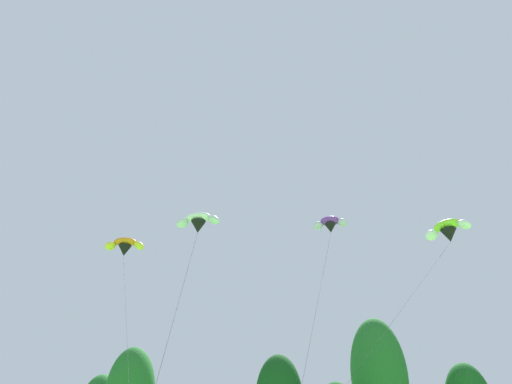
{
  "coord_description": "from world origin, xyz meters",
  "views": [
    {
      "loc": [
        2.11,
        -1.47,
        2.07
      ],
      "look_at": [
        0.43,
        21.74,
        14.93
      ],
      "focal_mm": 33.28,
      "sensor_mm": 36.0,
      "label": 1
    }
  ],
  "objects_px": {
    "parafoil_kite_high_orange": "(125,246)",
    "parafoil_kite_far_white": "(198,222)",
    "parafoil_kite_mid_lime_white": "(448,230)",
    "parafoil_kite_low_purple": "(330,224)"
  },
  "relations": [
    {
      "from": "parafoil_kite_far_white",
      "to": "parafoil_kite_low_purple",
      "type": "height_order",
      "value": "parafoil_kite_low_purple"
    },
    {
      "from": "parafoil_kite_low_purple",
      "to": "parafoil_kite_high_orange",
      "type": "bearing_deg",
      "value": -173.97
    },
    {
      "from": "parafoil_kite_far_white",
      "to": "parafoil_kite_low_purple",
      "type": "xyz_separation_m",
      "value": [
        9.61,
        10.33,
        4.33
      ]
    },
    {
      "from": "parafoil_kite_mid_lime_white",
      "to": "parafoil_kite_far_white",
      "type": "relative_size",
      "value": 1.21
    },
    {
      "from": "parafoil_kite_high_orange",
      "to": "parafoil_kite_far_white",
      "type": "relative_size",
      "value": 1.3
    },
    {
      "from": "parafoil_kite_far_white",
      "to": "parafoil_kite_low_purple",
      "type": "distance_m",
      "value": 14.76
    },
    {
      "from": "parafoil_kite_high_orange",
      "to": "parafoil_kite_mid_lime_white",
      "type": "relative_size",
      "value": 1.08
    },
    {
      "from": "parafoil_kite_high_orange",
      "to": "parafoil_kite_far_white",
      "type": "height_order",
      "value": "parafoil_kite_high_orange"
    },
    {
      "from": "parafoil_kite_high_orange",
      "to": "parafoil_kite_low_purple",
      "type": "distance_m",
      "value": 17.79
    },
    {
      "from": "parafoil_kite_far_white",
      "to": "parafoil_kite_low_purple",
      "type": "relative_size",
      "value": 0.75
    }
  ]
}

